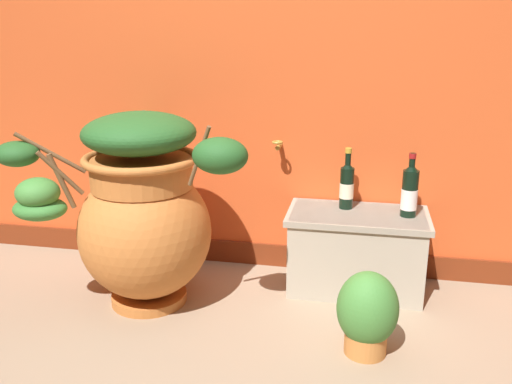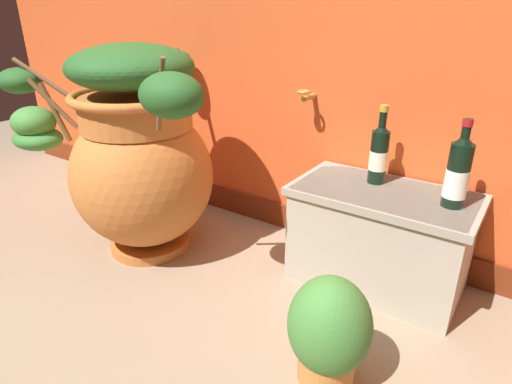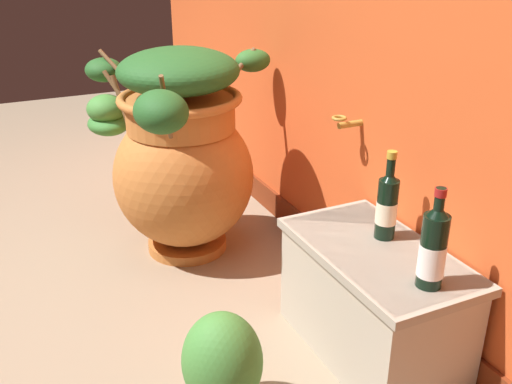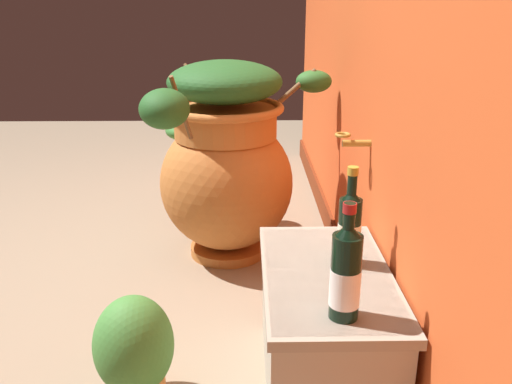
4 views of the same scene
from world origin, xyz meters
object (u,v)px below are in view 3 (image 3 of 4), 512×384
(terracotta_urn, at_px, (180,152))
(wine_bottle_left, at_px, (433,247))
(wine_bottle_middle, at_px, (387,204))
(potted_shrub, at_px, (222,368))

(terracotta_urn, distance_m, wine_bottle_left, 1.25)
(wine_bottle_middle, xyz_separation_m, potted_shrub, (0.12, -0.64, -0.35))
(terracotta_urn, distance_m, wine_bottle_middle, 1.00)
(wine_bottle_middle, relative_size, potted_shrub, 0.87)
(terracotta_urn, distance_m, potted_shrub, 1.10)
(terracotta_urn, bearing_deg, potted_shrub, -12.77)
(terracotta_urn, bearing_deg, wine_bottle_left, 15.90)
(terracotta_urn, xyz_separation_m, wine_bottle_left, (1.21, 0.34, 0.06))
(wine_bottle_left, xyz_separation_m, potted_shrub, (-0.17, -0.58, -0.35))
(terracotta_urn, relative_size, wine_bottle_middle, 3.58)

